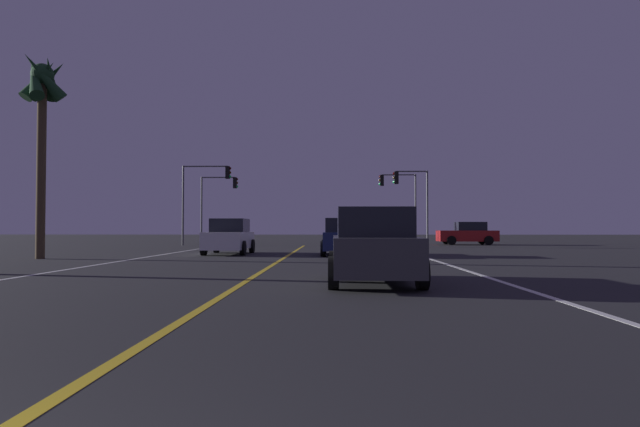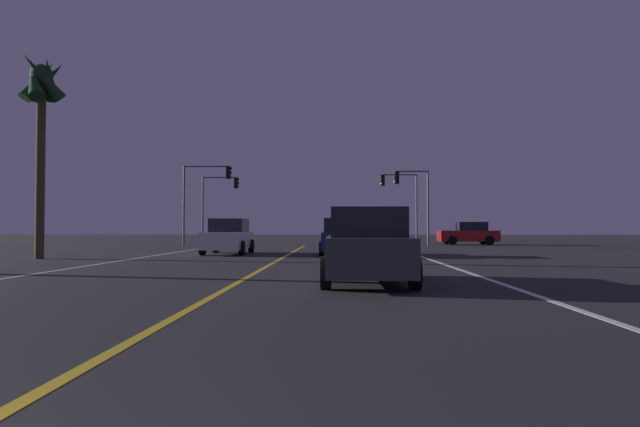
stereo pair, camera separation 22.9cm
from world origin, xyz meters
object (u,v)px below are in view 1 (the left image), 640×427
Objects in this scene: car_oncoming at (229,237)px; traffic_light_near_right at (411,190)px; car_lead_same_lane at (373,247)px; traffic_light_far_left at (219,194)px; palm_tree_left_mid at (42,95)px; traffic_light_near_left at (206,186)px; traffic_light_far_right at (398,192)px; car_ahead_far at (343,237)px; car_crossing_side at (468,234)px.

car_oncoming is 0.80× the size of traffic_light_near_right.
traffic_light_near_right reaches higher than car_oncoming.
traffic_light_far_left is (-10.30, 31.91, 3.24)m from car_lead_same_lane.
traffic_light_near_left is at bearing 80.84° from palm_tree_left_mid.
palm_tree_left_mid reaches higher than traffic_light_far_left.
palm_tree_left_mid is at bearing 52.50° from traffic_light_far_right.
car_lead_same_lane is 0.75× the size of traffic_light_near_left.
traffic_light_far_right reaches higher than traffic_light_near_right.
traffic_light_near_left is at bearing 35.08° from car_ahead_far.
car_oncoming is 0.76× the size of traffic_light_far_right.
car_crossing_side is at bearing -157.58° from traffic_light_near_right.
traffic_light_far_right is (14.52, 5.50, -0.10)m from traffic_light_near_left.
traffic_light_far_right is 0.67× the size of palm_tree_left_mid.
car_oncoming is at bearing 60.58° from traffic_light_far_right.
car_lead_same_lane is at bearing -72.11° from traffic_light_far_left.
traffic_light_far_left reaches higher than traffic_light_near_right.
traffic_light_near_left is 15.53m from traffic_light_far_right.
traffic_light_far_right is at bearing -14.21° from car_ahead_far.
car_crossing_side is 1.00× the size of car_lead_same_lane.
traffic_light_near_left reaches higher than traffic_light_far_right.
traffic_light_near_right is 24.55m from palm_tree_left_mid.
car_oncoming is at bearing -76.49° from traffic_light_far_left.
car_oncoming is 10.00m from palm_tree_left_mid.
car_lead_same_lane is 0.51× the size of palm_tree_left_mid.
traffic_light_far_left is at bearing -166.49° from car_oncoming.
car_ahead_far is 0.79× the size of traffic_light_far_left.
palm_tree_left_mid is at bearing -96.43° from traffic_light_far_left.
car_lead_same_lane is (-9.15, -28.26, 0.00)m from car_crossing_side.
traffic_light_near_right is 0.95× the size of traffic_light_far_right.
traffic_light_near_left is at bearing 20.92° from car_lead_same_lane.
traffic_light_near_right is (10.57, 12.82, 3.13)m from car_oncoming.
traffic_light_near_left reaches higher than car_ahead_far.
traffic_light_near_left reaches higher than traffic_light_far_left.
car_oncoming is 1.00× the size of car_crossing_side.
car_ahead_far and car_crossing_side have the same top height.
palm_tree_left_mid is at bearing -58.95° from car_oncoming.
traffic_light_far_left is (-4.40, 18.32, 3.24)m from car_oncoming.
traffic_light_near_left is 17.38m from palm_tree_left_mid.
traffic_light_near_right is 5.51m from traffic_light_far_right.
car_ahead_far is at bearing 80.37° from car_oncoming.
car_oncoming is 21.01m from car_crossing_side.
car_lead_same_lane is at bearing -177.98° from car_ahead_far.
traffic_light_near_right reaches higher than car_ahead_far.
car_ahead_far is at bearing 14.70° from palm_tree_left_mid.
palm_tree_left_mid reaches higher than car_crossing_side.
car_crossing_side is 0.75× the size of traffic_light_near_left.
car_ahead_far is 21.86m from traffic_light_far_left.
traffic_light_near_left is (-4.19, 12.82, 3.46)m from car_oncoming.
car_crossing_side is 0.51× the size of palm_tree_left_mid.
car_oncoming is 0.75× the size of traffic_light_near_left.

